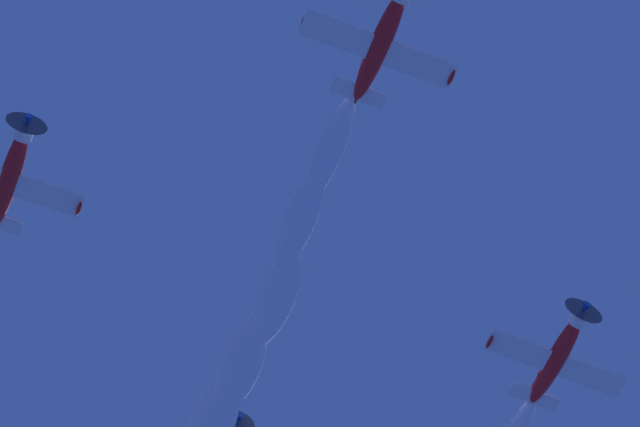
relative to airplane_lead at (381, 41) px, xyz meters
The scene contains 3 objects.
airplane_lead is the anchor object (origin of this frame).
airplane_left_wingman 20.09m from the airplane_lead, 43.97° to the right, with size 7.03×7.95×2.67m.
airplane_right_wingman 20.24m from the airplane_lead, 53.60° to the left, with size 7.03×7.95×2.64m.
Camera 1 is at (-18.75, 2.63, 1.66)m, focal length 77.81 mm.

